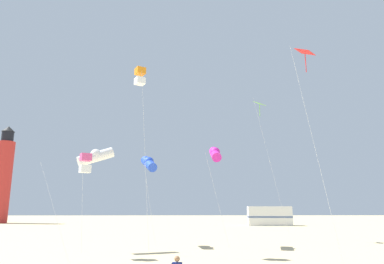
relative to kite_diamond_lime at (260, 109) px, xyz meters
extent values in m
sphere|color=#9E704C|center=(-7.10, -17.56, -10.41)|extent=(0.20, 0.20, 0.20)
cylinder|color=silver|center=(0.42, -1.29, -5.43)|extent=(2.85, 0.93, 12.08)
cube|color=#72D12D|center=(-0.04, 0.13, 0.61)|extent=(1.22, 1.22, 0.40)
cylinder|color=#72D12D|center=(-0.04, 0.13, -0.04)|extent=(0.04, 0.04, 1.10)
cylinder|color=silver|center=(-13.93, -10.98, -8.79)|extent=(2.84, 2.27, 5.37)
cube|color=#E54C8C|center=(-12.80, -9.57, -5.76)|extent=(0.82, 0.82, 0.44)
cube|color=white|center=(-12.80, -9.57, -6.46)|extent=(0.82, 0.82, 0.44)
cylinder|color=silver|center=(-4.57, -5.19, -8.13)|extent=(1.64, 0.05, 6.69)
cylinder|color=#D826A5|center=(-4.58, -4.37, -4.78)|extent=(0.75, 2.51, 1.48)
sphere|color=#D826A5|center=(-4.58, -4.37, -4.63)|extent=(0.76, 0.76, 0.76)
cylinder|color=silver|center=(-9.46, -4.28, -8.46)|extent=(0.97, 0.39, 6.02)
cylinder|color=blue|center=(-9.64, -3.80, -5.45)|extent=(1.56, 2.58, 1.48)
sphere|color=blue|center=(-9.64, -3.80, -5.30)|extent=(0.76, 0.76, 0.76)
cylinder|color=silver|center=(-13.58, -7.05, -8.41)|extent=(0.67, 1.26, 6.14)
cylinder|color=white|center=(-12.96, -6.72, -5.34)|extent=(2.53, 1.79, 1.48)
sphere|color=white|center=(-12.96, -6.72, -5.19)|extent=(0.76, 0.76, 0.76)
cylinder|color=silver|center=(-0.43, -13.55, -5.89)|extent=(1.76, 0.35, 11.17)
cube|color=red|center=(-0.26, -12.67, -0.30)|extent=(1.22, 1.22, 0.40)
cylinder|color=red|center=(-0.26, -12.67, -0.95)|extent=(0.04, 0.04, 1.10)
cylinder|color=silver|center=(-9.33, -8.84, -5.82)|extent=(0.66, 1.10, 11.30)
cube|color=orange|center=(-9.87, -8.52, 0.18)|extent=(0.82, 0.82, 0.44)
cube|color=white|center=(-9.87, -8.52, -0.52)|extent=(0.82, 0.82, 0.44)
cylinder|color=red|center=(-38.51, 30.41, -4.47)|extent=(2.80, 2.80, 14.00)
cylinder|color=black|center=(-38.51, 30.41, 3.43)|extent=(2.00, 2.00, 1.80)
cone|color=black|center=(-38.51, 30.41, 4.83)|extent=(2.20, 2.20, 1.00)
cube|color=white|center=(5.77, 22.65, -10.07)|extent=(6.55, 2.77, 2.80)
cube|color=#4C608C|center=(5.77, 22.65, -10.21)|extent=(6.60, 2.82, 0.24)
camera|label=1|loc=(-6.81, -30.18, -8.62)|focal=32.24mm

